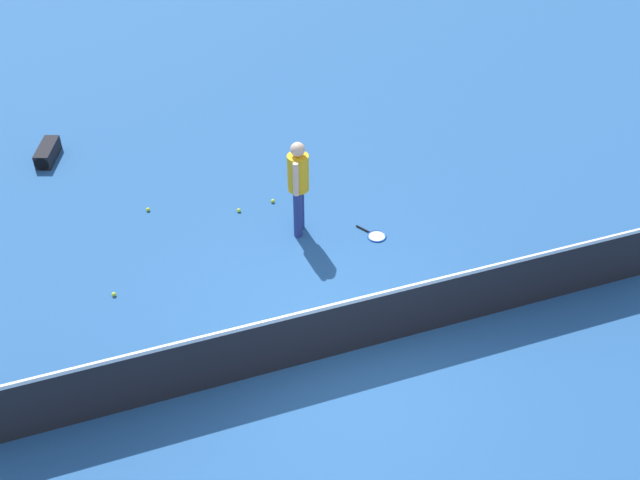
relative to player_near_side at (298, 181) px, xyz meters
name	(u,v)px	position (x,y,z in m)	size (l,w,h in m)	color
ground_plane	(345,352)	(0.26, 2.78, -1.01)	(40.00, 40.00, 0.00)	#265693
court_net	(346,326)	(0.26, 2.78, -0.51)	(10.09, 0.09, 1.07)	#4C4C51
player_near_side	(298,181)	(0.00, 0.00, 0.00)	(0.46, 0.50, 1.70)	navy
tennis_racket_near_player	(375,235)	(-1.14, 0.54, -1.00)	(0.44, 0.59, 0.03)	blue
tennis_ball_near_player	(273,201)	(0.18, -0.92, -0.98)	(0.07, 0.07, 0.07)	#C6E033
tennis_ball_by_net	(148,209)	(2.26, -1.39, -0.98)	(0.07, 0.07, 0.07)	#C6E033
tennis_ball_midcourt	(239,210)	(0.81, -0.85, -0.98)	(0.07, 0.07, 0.07)	#C6E033
tennis_ball_baseline	(114,294)	(3.10, 0.57, -0.98)	(0.07, 0.07, 0.07)	#C6E033
equipment_bag	(47,154)	(3.75, -3.62, -0.87)	(0.54, 0.85, 0.28)	black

